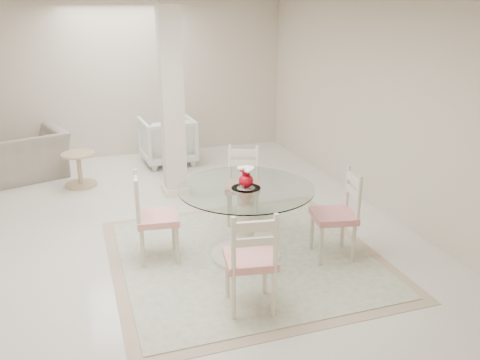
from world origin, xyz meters
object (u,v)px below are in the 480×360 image
object	(u,v)px
armchair_white	(168,140)
side_table	(80,171)
red_vase	(246,176)
dining_chair_north	(243,179)
dining_table	(246,223)
dining_chair_east	(340,208)
dining_chair_west	(150,211)
column	(172,102)
recliner_taupe	(26,155)
dining_chair_south	(252,254)

from	to	relation	value
armchair_white	side_table	distance (m)	1.68
red_vase	dining_chair_north	size ratio (longest dim) A/B	0.22
dining_chair_north	dining_table	bearing A→B (deg)	-85.69
red_vase	side_table	xyz separation A→B (m)	(-1.65, 2.99, -0.72)
dining_chair_east	dining_chair_north	world-z (taller)	dining_chair_east
dining_table	armchair_white	distance (m)	3.73
dining_chair_east	dining_chair_west	xyz separation A→B (m)	(-1.96, 0.57, -0.00)
red_vase	dining_chair_west	bearing A→B (deg)	163.78
column	dining_chair_east	distance (m)	2.96
recliner_taupe	armchair_white	size ratio (longest dim) A/B	1.33
recliner_taupe	red_vase	bearing A→B (deg)	105.24
recliner_taupe	side_table	bearing A→B (deg)	121.43
column	side_table	xyz separation A→B (m)	(-1.32, 0.74, -1.11)
armchair_white	red_vase	bearing A→B (deg)	88.81
dining_chair_west	dining_chair_east	bearing A→B (deg)	-100.25
red_vase	dining_chair_south	xyz separation A→B (m)	(-0.29, -0.98, -0.37)
dining_chair_east	armchair_white	distance (m)	4.18
dining_table	dining_chair_west	world-z (taller)	dining_chair_west
dining_chair_east	recliner_taupe	world-z (taller)	dining_chair_east
armchair_white	side_table	bearing A→B (deg)	22.69
red_vase	dining_chair_west	xyz separation A→B (m)	(-0.98, 0.29, -0.38)
dining_chair_east	dining_chair_south	distance (m)	1.44
column	dining_chair_west	world-z (taller)	column
dining_chair_north	dining_chair_east	bearing A→B (deg)	-40.26
dining_chair_north	armchair_white	bearing A→B (deg)	120.72
column	dining_chair_south	xyz separation A→B (m)	(0.03, -3.23, -0.76)
dining_chair_west	recliner_taupe	world-z (taller)	dining_chair_west
dining_chair_east	armchair_white	bearing A→B (deg)	-153.93
dining_chair_east	side_table	distance (m)	4.22
dining_table	red_vase	distance (m)	0.53
dining_chair_south	side_table	size ratio (longest dim) A/B	2.15
dining_chair_north	column	bearing A→B (deg)	137.54
dining_chair_east	dining_chair_west	distance (m)	2.04
dining_table	dining_chair_north	distance (m)	1.03
recliner_taupe	dining_chair_north	bearing A→B (deg)	117.12
dining_table	red_vase	xyz separation A→B (m)	(0.00, -0.00, 0.53)
dining_table	dining_chair_west	distance (m)	1.03
column	side_table	bearing A→B (deg)	150.72
column	dining_chair_north	bearing A→B (deg)	-63.99
column	dining_chair_east	world-z (taller)	column
dining_table	dining_chair_south	world-z (taller)	dining_chair_south
dining_chair_west	armchair_white	bearing A→B (deg)	-7.58
dining_chair_north	side_table	world-z (taller)	dining_chair_north
dining_chair_west	side_table	world-z (taller)	dining_chair_west
dining_chair_west	armchair_white	distance (m)	3.55
dining_chair_west	dining_chair_south	distance (m)	1.44
dining_chair_east	armchair_white	xyz separation A→B (m)	(-1.12, 4.02, -0.18)
dining_chair_north	recliner_taupe	bearing A→B (deg)	157.07
dining_chair_south	dining_table	bearing A→B (deg)	-97.75
red_vase	dining_chair_south	distance (m)	1.09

